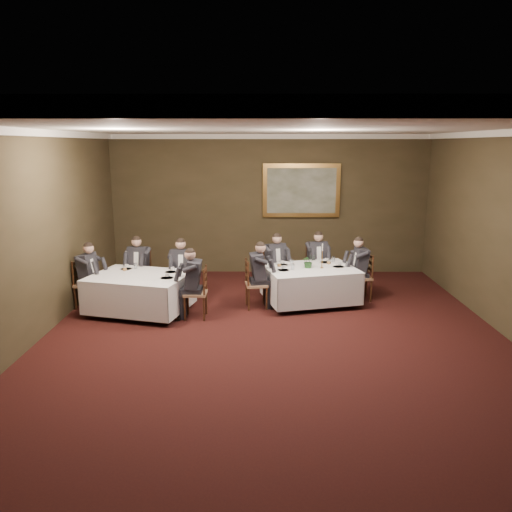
{
  "coord_description": "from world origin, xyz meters",
  "views": [
    {
      "loc": [
        -0.26,
        -7.64,
        3.25
      ],
      "look_at": [
        -0.32,
        1.73,
        1.15
      ],
      "focal_mm": 35.0,
      "sensor_mm": 36.0,
      "label": 1
    }
  ],
  "objects_px": {
    "chair_main_backleft": "(275,280)",
    "diner_sec_endright": "(195,292)",
    "table_second": "(140,291)",
    "chair_main_endright": "(361,286)",
    "chair_sec_backleft": "(140,284)",
    "diner_sec_backright": "(182,277)",
    "diner_sec_backleft": "(140,274)",
    "diner_main_backleft": "(275,270)",
    "centerpiece": "(309,261)",
    "candlestick": "(322,259)",
    "chair_sec_endright": "(196,303)",
    "diner_sec_endleft": "(88,283)",
    "table_main": "(310,282)",
    "chair_main_endleft": "(256,294)",
    "painting": "(301,191)",
    "diner_main_backright": "(317,268)",
    "diner_main_endleft": "(256,283)",
    "chair_sec_endleft": "(88,294)",
    "diner_main_endright": "(361,276)",
    "chair_sec_backright": "(183,287)",
    "chair_main_backright": "(316,277)"
  },
  "relations": [
    {
      "from": "chair_main_backright",
      "to": "painting",
      "type": "relative_size",
      "value": 0.52
    },
    {
      "from": "chair_sec_backleft",
      "to": "diner_sec_backright",
      "type": "bearing_deg",
      "value": 172.69
    },
    {
      "from": "chair_main_backleft",
      "to": "centerpiece",
      "type": "height_order",
      "value": "centerpiece"
    },
    {
      "from": "diner_main_endright",
      "to": "diner_sec_endleft",
      "type": "xyz_separation_m",
      "value": [
        -5.64,
        -0.61,
        0.0
      ]
    },
    {
      "from": "centerpiece",
      "to": "diner_sec_endleft",
      "type": "bearing_deg",
      "value": -175.8
    },
    {
      "from": "diner_main_endright",
      "to": "painting",
      "type": "relative_size",
      "value": 0.69
    },
    {
      "from": "diner_main_backright",
      "to": "diner_main_endright",
      "type": "xyz_separation_m",
      "value": [
        0.86,
        -0.74,
        0.0
      ]
    },
    {
      "from": "diner_sec_backleft",
      "to": "chair_sec_backright",
      "type": "height_order",
      "value": "diner_sec_backleft"
    },
    {
      "from": "chair_sec_backleft",
      "to": "chair_sec_backright",
      "type": "xyz_separation_m",
      "value": [
        0.96,
        -0.25,
        0.0
      ]
    },
    {
      "from": "chair_main_backright",
      "to": "chair_sec_endleft",
      "type": "bearing_deg",
      "value": 4.62
    },
    {
      "from": "table_second",
      "to": "chair_main_endright",
      "type": "bearing_deg",
      "value": 11.21
    },
    {
      "from": "table_second",
      "to": "diner_sec_backleft",
      "type": "relative_size",
      "value": 1.59
    },
    {
      "from": "chair_main_backleft",
      "to": "diner_sec_endright",
      "type": "bearing_deg",
      "value": 21.61
    },
    {
      "from": "diner_sec_backright",
      "to": "candlestick",
      "type": "xyz_separation_m",
      "value": [
        2.92,
        -0.19,
        0.45
      ]
    },
    {
      "from": "table_main",
      "to": "table_second",
      "type": "relative_size",
      "value": 0.99
    },
    {
      "from": "chair_main_backleft",
      "to": "diner_main_backleft",
      "type": "relative_size",
      "value": 0.74
    },
    {
      "from": "diner_main_backleft",
      "to": "centerpiece",
      "type": "bearing_deg",
      "value": 104.84
    },
    {
      "from": "table_second",
      "to": "chair_main_backleft",
      "type": "xyz_separation_m",
      "value": [
        2.69,
        1.4,
        -0.17
      ]
    },
    {
      "from": "chair_main_backleft",
      "to": "chair_sec_endright",
      "type": "height_order",
      "value": "same"
    },
    {
      "from": "chair_main_endright",
      "to": "diner_main_endright",
      "type": "xyz_separation_m",
      "value": [
        -0.01,
        -0.0,
        0.23
      ]
    },
    {
      "from": "diner_main_backright",
      "to": "diner_sec_endleft",
      "type": "xyz_separation_m",
      "value": [
        -4.77,
        -1.35,
        0.0
      ]
    },
    {
      "from": "chair_main_endleft",
      "to": "diner_main_endleft",
      "type": "relative_size",
      "value": 0.74
    },
    {
      "from": "diner_main_backleft",
      "to": "chair_sec_endright",
      "type": "xyz_separation_m",
      "value": [
        -1.56,
        -1.68,
        -0.23
      ]
    },
    {
      "from": "diner_sec_backleft",
      "to": "chair_sec_endright",
      "type": "relative_size",
      "value": 1.35
    },
    {
      "from": "candlestick",
      "to": "diner_sec_endleft",
      "type": "bearing_deg",
      "value": -176.31
    },
    {
      "from": "chair_main_endright",
      "to": "chair_sec_backright",
      "type": "distance_m",
      "value": 3.81
    },
    {
      "from": "diner_sec_endleft",
      "to": "painting",
      "type": "bearing_deg",
      "value": 134.93
    },
    {
      "from": "diner_main_backright",
      "to": "painting",
      "type": "bearing_deg",
      "value": -92.14
    },
    {
      "from": "centerpiece",
      "to": "candlestick",
      "type": "relative_size",
      "value": 0.56
    },
    {
      "from": "table_main",
      "to": "chair_sec_backleft",
      "type": "height_order",
      "value": "chair_sec_backleft"
    },
    {
      "from": "chair_main_endleft",
      "to": "diner_sec_backright",
      "type": "xyz_separation_m",
      "value": [
        -1.56,
        0.46,
        0.23
      ]
    },
    {
      "from": "chair_sec_backright",
      "to": "diner_sec_endleft",
      "type": "height_order",
      "value": "diner_sec_endleft"
    },
    {
      "from": "table_main",
      "to": "diner_main_endleft",
      "type": "xyz_separation_m",
      "value": [
        -1.11,
        -0.28,
        0.06
      ]
    },
    {
      "from": "chair_sec_backright",
      "to": "chair_sec_endleft",
      "type": "distance_m",
      "value": 1.92
    },
    {
      "from": "diner_main_endright",
      "to": "diner_sec_backright",
      "type": "distance_m",
      "value": 3.79
    },
    {
      "from": "diner_sec_backright",
      "to": "diner_sec_endright",
      "type": "bearing_deg",
      "value": 111.49
    },
    {
      "from": "table_second",
      "to": "chair_main_endright",
      "type": "height_order",
      "value": "chair_main_endright"
    },
    {
      "from": "table_second",
      "to": "chair_main_endleft",
      "type": "distance_m",
      "value": 2.3
    },
    {
      "from": "chair_main_backleft",
      "to": "chair_sec_backleft",
      "type": "height_order",
      "value": "same"
    },
    {
      "from": "painting",
      "to": "diner_sec_backright",
      "type": "bearing_deg",
      "value": -138.07
    },
    {
      "from": "chair_sec_backright",
      "to": "chair_sec_endleft",
      "type": "relative_size",
      "value": 1.0
    },
    {
      "from": "chair_sec_endleft",
      "to": "candlestick",
      "type": "distance_m",
      "value": 4.83
    },
    {
      "from": "chair_main_backleft",
      "to": "diner_sec_backright",
      "type": "bearing_deg",
      "value": -8.32
    },
    {
      "from": "diner_sec_backleft",
      "to": "diner_sec_endright",
      "type": "xyz_separation_m",
      "value": [
        1.37,
        -1.32,
        0.0
      ]
    },
    {
      "from": "painting",
      "to": "diner_sec_backleft",
      "type": "bearing_deg",
      "value": -149.35
    },
    {
      "from": "table_second",
      "to": "diner_main_endleft",
      "type": "distance_m",
      "value": 2.31
    },
    {
      "from": "diner_main_backright",
      "to": "diner_sec_backright",
      "type": "distance_m",
      "value": 3.05
    },
    {
      "from": "diner_main_backright",
      "to": "candlestick",
      "type": "relative_size",
      "value": 2.54
    },
    {
      "from": "diner_main_endleft",
      "to": "chair_sec_endleft",
      "type": "height_order",
      "value": "diner_main_endleft"
    },
    {
      "from": "table_main",
      "to": "chair_main_endright",
      "type": "xyz_separation_m",
      "value": [
        1.12,
        0.28,
        -0.17
      ]
    }
  ]
}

